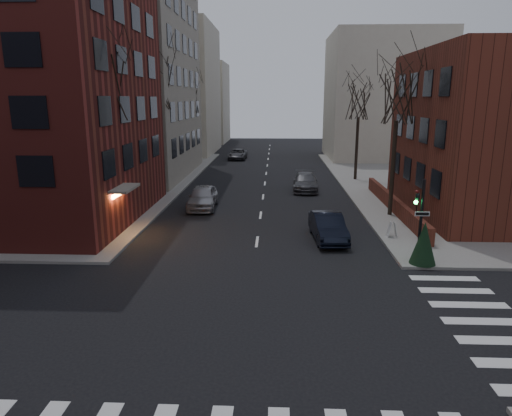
{
  "coord_description": "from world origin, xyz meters",
  "views": [
    {
      "loc": [
        1.0,
        -12.44,
        7.85
      ],
      "look_at": [
        -0.05,
        11.8,
        2.0
      ],
      "focal_mm": 32.0,
      "sensor_mm": 36.0,
      "label": 1
    }
  ],
  "objects_px": {
    "tree_left_c": "(189,97)",
    "parked_sedan": "(328,227)",
    "tree_left_b": "(157,85)",
    "tree_right_b": "(359,101)",
    "evergreen_shrub": "(424,243)",
    "streetlamp_far": "(198,130)",
    "tree_left_a": "(104,87)",
    "streetlamp_near": "(155,147)",
    "car_lane_far": "(238,154)",
    "car_lane_gray": "(305,182)",
    "traffic_signal": "(419,225)",
    "car_lane_silver": "(203,197)",
    "tree_right_a": "(398,95)",
    "sandwich_board": "(392,229)"
  },
  "relations": [
    {
      "from": "tree_right_a",
      "to": "parked_sedan",
      "type": "relative_size",
      "value": 2.1
    },
    {
      "from": "traffic_signal",
      "to": "tree_left_b",
      "type": "bearing_deg",
      "value": 134.54
    },
    {
      "from": "tree_left_b",
      "to": "tree_right_a",
      "type": "height_order",
      "value": "tree_left_b"
    },
    {
      "from": "streetlamp_far",
      "to": "car_lane_silver",
      "type": "relative_size",
      "value": 1.28
    },
    {
      "from": "tree_right_b",
      "to": "streetlamp_far",
      "type": "height_order",
      "value": "tree_right_b"
    },
    {
      "from": "tree_right_a",
      "to": "car_lane_far",
      "type": "bearing_deg",
      "value": 113.49
    },
    {
      "from": "tree_left_b",
      "to": "tree_left_c",
      "type": "xyz_separation_m",
      "value": [
        0.0,
        14.0,
        -0.88
      ]
    },
    {
      "from": "tree_left_b",
      "to": "car_lane_silver",
      "type": "height_order",
      "value": "tree_left_b"
    },
    {
      "from": "tree_right_a",
      "to": "parked_sedan",
      "type": "xyz_separation_m",
      "value": [
        -4.8,
        -5.46,
        -7.27
      ]
    },
    {
      "from": "evergreen_shrub",
      "to": "tree_left_a",
      "type": "bearing_deg",
      "value": 161.94
    },
    {
      "from": "parked_sedan",
      "to": "car_lane_gray",
      "type": "distance_m",
      "value": 14.33
    },
    {
      "from": "tree_left_b",
      "to": "tree_left_c",
      "type": "bearing_deg",
      "value": 90.0
    },
    {
      "from": "tree_left_a",
      "to": "tree_left_b",
      "type": "distance_m",
      "value": 12.01
    },
    {
      "from": "car_lane_far",
      "to": "evergreen_shrub",
      "type": "xyz_separation_m",
      "value": [
        12.09,
        -39.0,
        0.51
      ]
    },
    {
      "from": "tree_left_a",
      "to": "parked_sedan",
      "type": "xyz_separation_m",
      "value": [
        12.8,
        -1.46,
        -7.71
      ]
    },
    {
      "from": "traffic_signal",
      "to": "car_lane_gray",
      "type": "bearing_deg",
      "value": 103.61
    },
    {
      "from": "tree_left_a",
      "to": "parked_sedan",
      "type": "relative_size",
      "value": 2.22
    },
    {
      "from": "car_lane_gray",
      "to": "tree_left_b",
      "type": "bearing_deg",
      "value": -173.45
    },
    {
      "from": "car_lane_gray",
      "to": "car_lane_far",
      "type": "height_order",
      "value": "car_lane_gray"
    },
    {
      "from": "traffic_signal",
      "to": "tree_left_a",
      "type": "distance_m",
      "value": 18.66
    },
    {
      "from": "streetlamp_near",
      "to": "car_lane_silver",
      "type": "height_order",
      "value": "streetlamp_near"
    },
    {
      "from": "traffic_signal",
      "to": "streetlamp_far",
      "type": "relative_size",
      "value": 0.64
    },
    {
      "from": "tree_right_a",
      "to": "car_lane_silver",
      "type": "height_order",
      "value": "tree_right_a"
    },
    {
      "from": "tree_left_c",
      "to": "parked_sedan",
      "type": "xyz_separation_m",
      "value": [
        12.8,
        -27.46,
        -7.27
      ]
    },
    {
      "from": "tree_right_a",
      "to": "car_lane_silver",
      "type": "distance_m",
      "value": 15.06
    },
    {
      "from": "tree_right_b",
      "to": "parked_sedan",
      "type": "distance_m",
      "value": 21.17
    },
    {
      "from": "traffic_signal",
      "to": "streetlamp_far",
      "type": "xyz_separation_m",
      "value": [
        -16.14,
        33.01,
        2.33
      ]
    },
    {
      "from": "tree_left_c",
      "to": "car_lane_far",
      "type": "distance_m",
      "value": 11.55
    },
    {
      "from": "traffic_signal",
      "to": "tree_left_b",
      "type": "height_order",
      "value": "tree_left_b"
    },
    {
      "from": "traffic_signal",
      "to": "tree_left_b",
      "type": "relative_size",
      "value": 0.37
    },
    {
      "from": "tree_left_c",
      "to": "streetlamp_near",
      "type": "relative_size",
      "value": 1.55
    },
    {
      "from": "tree_left_c",
      "to": "car_lane_far",
      "type": "xyz_separation_m",
      "value": [
        4.78,
        7.5,
        -7.36
      ]
    },
    {
      "from": "car_lane_silver",
      "to": "sandwich_board",
      "type": "distance_m",
      "value": 13.88
    },
    {
      "from": "streetlamp_near",
      "to": "car_lane_far",
      "type": "relative_size",
      "value": 1.31
    },
    {
      "from": "tree_right_b",
      "to": "evergreen_shrub",
      "type": "xyz_separation_m",
      "value": [
        -0.73,
        -23.5,
        -6.41
      ]
    },
    {
      "from": "tree_left_c",
      "to": "evergreen_shrub",
      "type": "xyz_separation_m",
      "value": [
        16.87,
        -31.5,
        -6.85
      ]
    },
    {
      "from": "streetlamp_near",
      "to": "evergreen_shrub",
      "type": "distance_m",
      "value": 21.36
    },
    {
      "from": "parked_sedan",
      "to": "tree_left_a",
      "type": "bearing_deg",
      "value": 169.09
    },
    {
      "from": "tree_right_a",
      "to": "sandwich_board",
      "type": "height_order",
      "value": "tree_right_a"
    },
    {
      "from": "tree_left_a",
      "to": "car_lane_gray",
      "type": "distance_m",
      "value": 19.47
    },
    {
      "from": "tree_left_a",
      "to": "tree_right_a",
      "type": "height_order",
      "value": "tree_left_a"
    },
    {
      "from": "parked_sedan",
      "to": "car_lane_far",
      "type": "distance_m",
      "value": 35.87
    },
    {
      "from": "car_lane_far",
      "to": "tree_left_b",
      "type": "bearing_deg",
      "value": -100.38
    },
    {
      "from": "car_lane_far",
      "to": "evergreen_shrub",
      "type": "height_order",
      "value": "evergreen_shrub"
    },
    {
      "from": "streetlamp_near",
      "to": "car_lane_far",
      "type": "height_order",
      "value": "streetlamp_near"
    },
    {
      "from": "streetlamp_far",
      "to": "streetlamp_near",
      "type": "bearing_deg",
      "value": -90.0
    },
    {
      "from": "tree_right_a",
      "to": "streetlamp_far",
      "type": "bearing_deg",
      "value": 125.31
    },
    {
      "from": "tree_right_b",
      "to": "sandwich_board",
      "type": "relative_size",
      "value": 10.59
    },
    {
      "from": "tree_right_a",
      "to": "streetlamp_far",
      "type": "height_order",
      "value": "tree_right_a"
    },
    {
      "from": "streetlamp_near",
      "to": "sandwich_board",
      "type": "xyz_separation_m",
      "value": [
        15.89,
        -9.14,
        -3.65
      ]
    }
  ]
}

